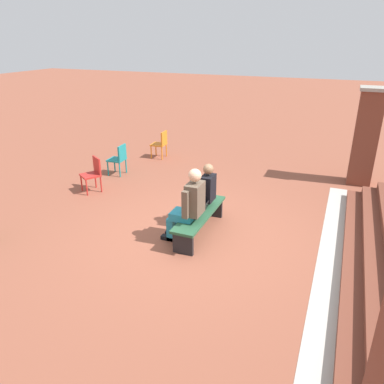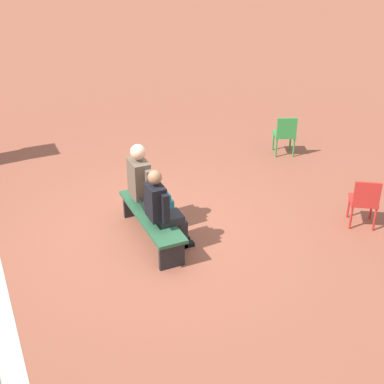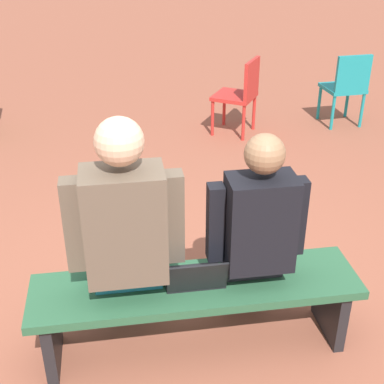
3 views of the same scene
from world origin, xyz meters
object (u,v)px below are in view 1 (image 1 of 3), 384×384
Objects in this scene: bench at (200,217)px; plastic_chair_near_bench_right at (93,172)px; plastic_chair_far_right at (119,158)px; person_student at (203,193)px; laptop at (200,210)px; plastic_chair_near_bench_left at (161,143)px; person_adult at (189,204)px.

plastic_chair_near_bench_right is (-1.02, -3.18, 0.13)m from bench.
plastic_chair_far_right is at bearing -124.81° from bench.
person_student is 1.57× the size of plastic_chair_far_right.
laptop is 0.38× the size of plastic_chair_near_bench_right.
person_adult is at bearing 32.38° from plastic_chair_near_bench_left.
plastic_chair_near_bench_left is (-4.06, -2.88, 0.13)m from bench.
plastic_chair_near_bench_right is at bearing 2.77° from plastic_chair_far_right.
plastic_chair_far_right is at bearing -11.25° from plastic_chair_near_bench_left.
plastic_chair_near_bench_left is 1.00× the size of plastic_chair_near_bench_right.
person_student is at bearing 179.39° from person_adult.
person_adult is at bearing 50.44° from plastic_chair_far_right.
laptop is 3.35m from plastic_chair_near_bench_right.
person_student is 1.57× the size of plastic_chair_near_bench_right.
bench is 0.55m from person_adult.
plastic_chair_far_right and plastic_chair_near_bench_right have the same top height.
person_student reaches higher than bench.
bench is at bearing -125.24° from laptop.
person_student is 1.57× the size of plastic_chair_near_bench_left.
plastic_chair_near_bench_left is at bearing 168.75° from plastic_chair_far_right.
bench is at bearing 168.63° from person_adult.
plastic_chair_near_bench_left reaches higher than laptop.
laptop reaches higher than bench.
laptop is at bearing 166.51° from person_adult.
person_student is 3.19m from plastic_chair_near_bench_right.
plastic_chair_near_bench_left is 1.00× the size of plastic_chair_far_right.
plastic_chair_far_right is at bearing -124.81° from laptop.
plastic_chair_far_right is at bearing -121.28° from person_student.
plastic_chair_far_right is (-2.26, -3.25, -0.02)m from laptop.
bench is at bearing 55.19° from plastic_chair_far_right.
person_student is 4.68m from plastic_chair_near_bench_left.
plastic_chair_far_right is 1.00× the size of plastic_chair_near_bench_right.
bench is 1.25× the size of person_adult.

